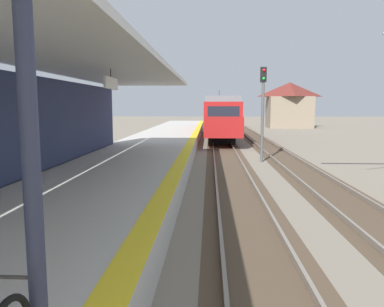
# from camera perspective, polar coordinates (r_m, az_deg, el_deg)

# --- Properties ---
(station_platform) EXTENTS (5.00, 80.00, 0.91)m
(station_platform) POSITION_cam_1_polar(r_m,az_deg,el_deg) (16.22, -9.43, -2.28)
(station_platform) COLOR #B7B5AD
(station_platform) RESTS_ON ground
(station_building_with_canopy) EXTENTS (4.85, 24.00, 4.43)m
(station_building_with_canopy) POSITION_cam_1_polar(r_m,az_deg,el_deg) (11.04, -25.46, 4.18)
(station_building_with_canopy) COLOR #4C4C4C
(station_building_with_canopy) RESTS_ON ground
(track_pair_nearest_platform) EXTENTS (2.34, 120.00, 0.16)m
(track_pair_nearest_platform) POSITION_cam_1_polar(r_m,az_deg,el_deg) (19.89, 5.56, -1.62)
(track_pair_nearest_platform) COLOR #4C3D2D
(track_pair_nearest_platform) RESTS_ON ground
(track_pair_middle) EXTENTS (2.34, 120.00, 0.16)m
(track_pair_middle) POSITION_cam_1_polar(r_m,az_deg,el_deg) (20.35, 15.17, -1.64)
(track_pair_middle) COLOR #4C3D2D
(track_pair_middle) RESTS_ON ground
(approaching_train) EXTENTS (2.93, 19.60, 4.76)m
(approaching_train) POSITION_cam_1_polar(r_m,az_deg,el_deg) (36.37, 4.31, 5.79)
(approaching_train) COLOR maroon
(approaching_train) RESTS_ON ground
(rail_signal_post) EXTENTS (0.32, 0.34, 5.20)m
(rail_signal_post) POSITION_cam_1_polar(r_m,az_deg,el_deg) (21.02, 10.75, 7.37)
(rail_signal_post) COLOR #4C4C4C
(rail_signal_post) RESTS_ON ground
(distant_trackside_house) EXTENTS (6.60, 5.28, 6.40)m
(distant_trackside_house) POSITION_cam_1_polar(r_m,az_deg,el_deg) (55.40, 14.62, 7.29)
(distant_trackside_house) COLOR #7F705B
(distant_trackside_house) RESTS_ON ground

